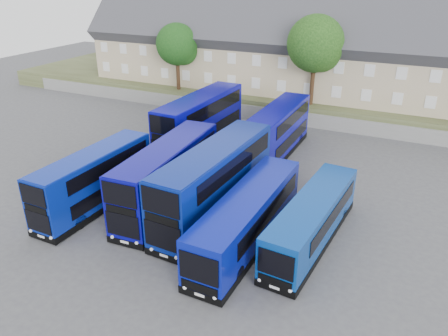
% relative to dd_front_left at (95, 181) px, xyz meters
% --- Properties ---
extents(ground, '(120.00, 120.00, 0.00)m').
position_rel_dd_front_left_xyz_m(ground, '(6.42, -1.11, -1.94)').
color(ground, '#4A4A4F').
rests_on(ground, ground).
extents(retaining_wall, '(70.00, 0.40, 1.50)m').
position_rel_dd_front_left_xyz_m(retaining_wall, '(6.42, 22.89, -1.19)').
color(retaining_wall, slate).
rests_on(retaining_wall, ground).
extents(earth_bank, '(80.00, 20.00, 2.00)m').
position_rel_dd_front_left_xyz_m(earth_bank, '(6.42, 32.89, -0.94)').
color(earth_bank, '#454A29').
rests_on(earth_bank, ground).
extents(terrace_row, '(60.00, 10.40, 11.20)m').
position_rel_dd_front_left_xyz_m(terrace_row, '(9.43, 28.89, 4.65)').
color(terrace_row, tan).
rests_on(terrace_row, earth_bank).
extents(dd_front_left, '(2.54, 10.04, 3.97)m').
position_rel_dd_front_left_xyz_m(dd_front_left, '(0.00, 0.00, 0.00)').
color(dd_front_left, '#08219A').
rests_on(dd_front_left, ground).
extents(dd_front_mid, '(3.21, 11.27, 4.43)m').
position_rel_dd_front_left_xyz_m(dd_front_mid, '(4.49, 2.25, 0.23)').
color(dd_front_mid, '#07078C').
rests_on(dd_front_mid, ground).
extents(dd_front_right, '(3.29, 12.10, 4.77)m').
position_rel_dd_front_left_xyz_m(dd_front_right, '(7.94, 2.53, 0.40)').
color(dd_front_right, navy).
rests_on(dd_front_right, ground).
extents(dd_rear_left, '(3.15, 12.00, 4.74)m').
position_rel_dd_front_left_xyz_m(dd_rear_left, '(1.11, 13.20, 0.38)').
color(dd_rear_left, '#0908A1').
rests_on(dd_rear_left, ground).
extents(dd_rear_right, '(2.54, 10.87, 4.31)m').
position_rel_dd_front_left_xyz_m(dd_rear_right, '(8.23, 14.19, 0.17)').
color(dd_rear_right, '#0809A3').
rests_on(dd_rear_right, ground).
extents(coach_east_a, '(2.69, 11.87, 3.23)m').
position_rel_dd_front_left_xyz_m(coach_east_a, '(11.14, 0.45, -0.36)').
color(coach_east_a, '#0815A0').
rests_on(coach_east_a, ground).
extents(coach_east_b, '(3.12, 10.98, 2.96)m').
position_rel_dd_front_left_xyz_m(coach_east_b, '(14.63, 2.07, -0.50)').
color(coach_east_b, '#083A96').
rests_on(coach_east_b, ground).
extents(tree_west, '(4.80, 4.80, 7.65)m').
position_rel_dd_front_left_xyz_m(tree_west, '(-7.43, 23.99, 5.11)').
color(tree_west, '#382314').
rests_on(tree_west, earth_bank).
extents(tree_mid, '(5.76, 5.76, 9.18)m').
position_rel_dd_front_left_xyz_m(tree_mid, '(8.57, 24.49, 6.12)').
color(tree_mid, '#382314').
rests_on(tree_mid, earth_bank).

